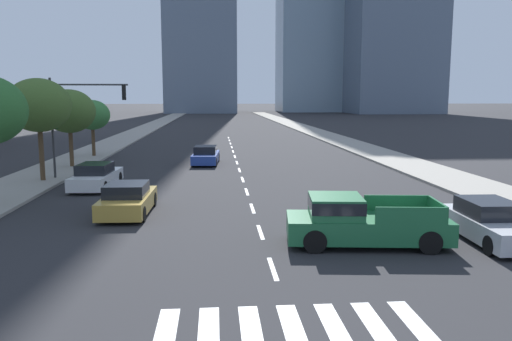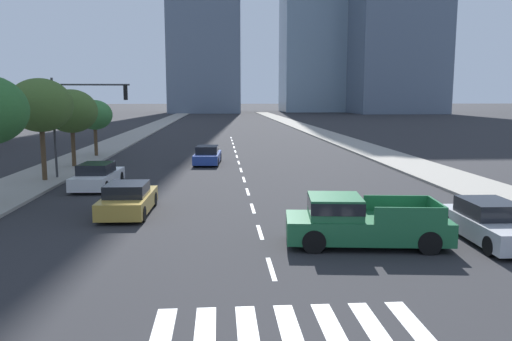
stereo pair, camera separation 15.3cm
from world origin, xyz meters
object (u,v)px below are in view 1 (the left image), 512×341
object	(u,v)px
pickup_truck	(359,221)
sedan_gold_2	(128,200)
street_tree_second	(39,105)
sedan_white_0	(96,177)
sedan_silver_1	(490,223)
street_tree_fourth	(92,115)
sedan_blue_3	(206,156)
street_tree_third	(69,111)
traffic_signal_far	(80,109)

from	to	relation	value
pickup_truck	sedan_gold_2	distance (m)	9.95
sedan_gold_2	street_tree_second	size ratio (longest dim) A/B	0.75
sedan_white_0	sedan_silver_1	size ratio (longest dim) A/B	1.04
street_tree_second	street_tree_fourth	bearing A→B (deg)	90.00
sedan_white_0	sedan_blue_3	distance (m)	11.15
sedan_blue_3	sedan_silver_1	bearing A→B (deg)	-150.51
sedan_blue_3	street_tree_third	world-z (taller)	street_tree_third
pickup_truck	traffic_signal_far	size ratio (longest dim) A/B	0.93
sedan_white_0	street_tree_third	size ratio (longest dim) A/B	0.91
sedan_blue_3	traffic_signal_far	xyz separation A→B (m)	(-7.22, -6.53, 3.58)
street_tree_second	street_tree_third	bearing A→B (deg)	90.00
sedan_silver_1	street_tree_third	distance (m)	27.79
pickup_truck	sedan_blue_3	distance (m)	21.91
traffic_signal_far	street_tree_fourth	xyz separation A→B (m)	(-2.07, 11.51, -0.73)
street_tree_third	street_tree_fourth	bearing A→B (deg)	90.00
traffic_signal_far	street_tree_fourth	distance (m)	11.72
sedan_white_0	street_tree_second	size ratio (longest dim) A/B	0.83
sedan_silver_1	traffic_signal_far	size ratio (longest dim) A/B	0.78
sedan_silver_1	sedan_gold_2	xyz separation A→B (m)	(-13.11, 5.07, -0.01)
street_tree_second	street_tree_third	xyz separation A→B (m)	(0.00, 6.02, -0.49)
sedan_gold_2	sedan_white_0	bearing A→B (deg)	24.77
sedan_white_0	street_tree_third	xyz separation A→B (m)	(-3.52, 8.08, 3.33)
sedan_white_0	pickup_truck	bearing A→B (deg)	-133.09
sedan_white_0	traffic_signal_far	distance (m)	4.90
pickup_truck	sedan_gold_2	xyz separation A→B (m)	(-8.48, 5.20, -0.19)
street_tree_second	sedan_gold_2	bearing A→B (deg)	-53.60
pickup_truck	traffic_signal_far	distance (m)	19.71
traffic_signal_far	street_tree_third	bearing A→B (deg)	112.21
sedan_white_0	sedan_silver_1	xyz separation A→B (m)	(15.89, -11.53, 0.00)
street_tree_third	street_tree_fourth	size ratio (longest dim) A/B	1.17
traffic_signal_far	sedan_silver_1	bearing A→B (deg)	-40.01
pickup_truck	sedan_gold_2	world-z (taller)	pickup_truck
sedan_white_0	sedan_gold_2	world-z (taller)	sedan_white_0
street_tree_fourth	street_tree_second	bearing A→B (deg)	-90.00
sedan_white_0	sedan_blue_3	size ratio (longest dim) A/B	1.05
sedan_blue_3	sedan_white_0	bearing A→B (deg)	152.68
pickup_truck	sedan_gold_2	size ratio (longest dim) A/B	1.26
street_tree_fourth	traffic_signal_far	bearing A→B (deg)	-79.81
street_tree_third	sedan_blue_3	bearing A→B (deg)	8.92
sedan_gold_2	pickup_truck	bearing A→B (deg)	-120.00
sedan_white_0	street_tree_third	bearing A→B (deg)	26.45
sedan_white_0	street_tree_fourth	world-z (taller)	street_tree_fourth
street_tree_second	street_tree_fourth	distance (m)	12.50
pickup_truck	sedan_silver_1	world-z (taller)	pickup_truck
pickup_truck	sedan_silver_1	bearing A→B (deg)	-171.86
traffic_signal_far	street_tree_fourth	size ratio (longest dim) A/B	1.29
sedan_silver_1	sedan_blue_3	bearing A→B (deg)	-152.66
pickup_truck	street_tree_third	size ratio (longest dim) A/B	1.04
sedan_gold_2	traffic_signal_far	xyz separation A→B (m)	(-4.22, 9.48, 3.59)
traffic_signal_far	street_tree_fourth	bearing A→B (deg)	100.19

